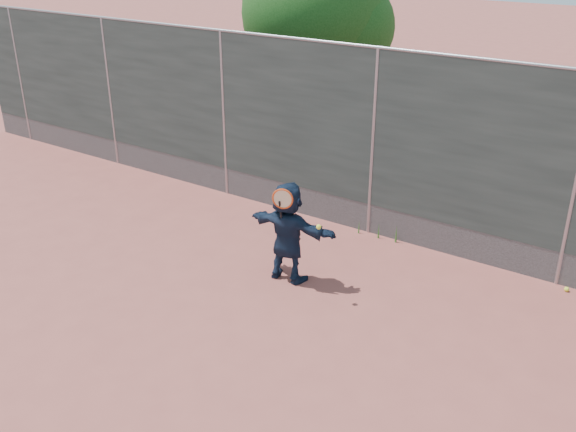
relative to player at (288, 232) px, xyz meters
The scene contains 7 objects.
ground 1.67m from the player, 80.96° to the right, with size 80.00×80.00×0.00m, color #9E4C42.
player is the anchor object (origin of this frame).
ball_ground 3.95m from the player, 28.70° to the left, with size 0.07×0.07×0.07m, color #EFFC38.
fence 2.20m from the player, 83.32° to the left, with size 20.00×0.06×3.03m.
swing_action 0.59m from the player, 62.12° to the right, with size 0.76×0.15×0.51m.
tree_left 6.11m from the player, 117.27° to the left, with size 3.15×3.00×4.53m.
weed_clump 2.06m from the player, 74.40° to the left, with size 0.68×0.07×0.30m.
Camera 1 is at (4.28, -5.17, 4.64)m, focal length 40.00 mm.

